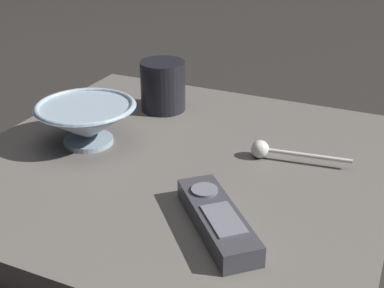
{
  "coord_description": "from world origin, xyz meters",
  "views": [
    {
      "loc": [
        -0.3,
        0.61,
        0.39
      ],
      "look_at": [
        -0.01,
        -0.01,
        0.06
      ],
      "focal_mm": 48.78,
      "sensor_mm": 36.0,
      "label": 1
    }
  ],
  "objects_px": {
    "coffee_mug": "(163,86)",
    "tv_remote_near": "(217,219)",
    "cereal_bowl": "(87,121)",
    "teaspoon": "(269,150)"
  },
  "relations": [
    {
      "from": "coffee_mug",
      "to": "tv_remote_near",
      "type": "height_order",
      "value": "coffee_mug"
    },
    {
      "from": "cereal_bowl",
      "to": "coffee_mug",
      "type": "xyz_separation_m",
      "value": [
        -0.04,
        -0.17,
        0.01
      ]
    },
    {
      "from": "tv_remote_near",
      "to": "cereal_bowl",
      "type": "bearing_deg",
      "value": -25.78
    },
    {
      "from": "teaspoon",
      "to": "cereal_bowl",
      "type": "bearing_deg",
      "value": 13.8
    },
    {
      "from": "coffee_mug",
      "to": "teaspoon",
      "type": "xyz_separation_m",
      "value": [
        -0.23,
        0.11,
        -0.03
      ]
    },
    {
      "from": "cereal_bowl",
      "to": "teaspoon",
      "type": "height_order",
      "value": "cereal_bowl"
    },
    {
      "from": "cereal_bowl",
      "to": "teaspoon",
      "type": "distance_m",
      "value": 0.28
    },
    {
      "from": "cereal_bowl",
      "to": "coffee_mug",
      "type": "relative_size",
      "value": 1.75
    },
    {
      "from": "cereal_bowl",
      "to": "tv_remote_near",
      "type": "distance_m",
      "value": 0.3
    },
    {
      "from": "cereal_bowl",
      "to": "tv_remote_near",
      "type": "xyz_separation_m",
      "value": [
        -0.27,
        0.13,
        -0.02
      ]
    }
  ]
}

